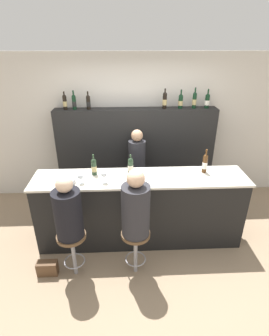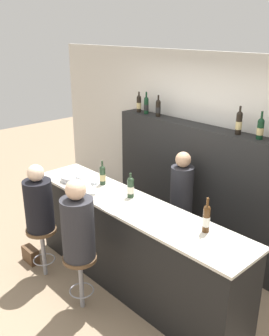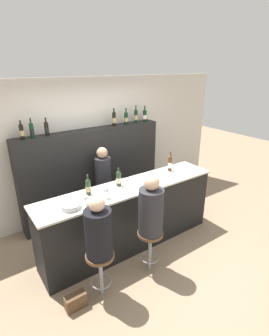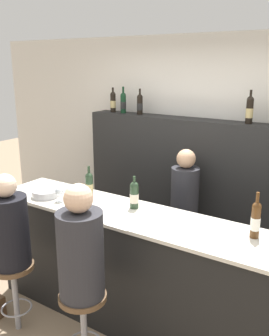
{
  "view_description": "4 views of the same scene",
  "coord_description": "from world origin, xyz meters",
  "px_view_note": "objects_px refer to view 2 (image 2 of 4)",
  "views": [
    {
      "loc": [
        -0.23,
        -2.87,
        2.77
      ],
      "look_at": [
        -0.08,
        0.35,
        1.17
      ],
      "focal_mm": 28.0,
      "sensor_mm": 36.0,
      "label": 1
    },
    {
      "loc": [
        2.71,
        -2.19,
        2.86
      ],
      "look_at": [
        0.03,
        0.31,
        1.49
      ],
      "focal_mm": 40.0,
      "sensor_mm": 36.0,
      "label": 2
    },
    {
      "loc": [
        -2.02,
        -2.7,
        2.79
      ],
      "look_at": [
        0.11,
        0.32,
        1.33
      ],
      "focal_mm": 28.0,
      "sensor_mm": 36.0,
      "label": 3
    },
    {
      "loc": [
        1.55,
        -2.15,
        2.29
      ],
      "look_at": [
        -0.08,
        0.33,
        1.45
      ],
      "focal_mm": 40.0,
      "sensor_mm": 36.0,
      "label": 4
    }
  ],
  "objects_px": {
    "wine_bottle_counter_2": "(206,218)",
    "guest_seated_right": "(78,225)",
    "handbag": "(31,255)",
    "wine_bottle_backbar_4": "(260,128)",
    "guest_seated_left": "(39,202)",
    "wine_bottle_backbar_2": "(158,108)",
    "bartender": "(181,211)",
    "wine_bottle_counter_0": "(102,175)",
    "bar_stool_left": "(42,239)",
    "metal_bowl": "(71,178)",
    "wine_bottle_backbar_1": "(146,105)",
    "wine_glass_1": "(94,184)",
    "wine_bottle_backbar_3": "(239,123)",
    "wine_bottle_counter_1": "(131,187)",
    "wine_glass_0": "(79,179)",
    "bar_stool_right": "(80,268)",
    "wine_bottle_backbar_0": "(139,104)"
  },
  "relations": [
    {
      "from": "wine_bottle_counter_2",
      "to": "guest_seated_right",
      "type": "bearing_deg",
      "value": -143.45
    },
    {
      "from": "guest_seated_right",
      "to": "handbag",
      "type": "bearing_deg",
      "value": 180.0
    },
    {
      "from": "wine_bottle_backbar_4",
      "to": "guest_seated_left",
      "type": "relative_size",
      "value": 0.38
    },
    {
      "from": "wine_bottle_backbar_2",
      "to": "bartender",
      "type": "relative_size",
      "value": 0.2
    },
    {
      "from": "wine_bottle_counter_0",
      "to": "bar_stool_left",
      "type": "xyz_separation_m",
      "value": [
        -0.24,
        -0.75,
        -0.69
      ]
    },
    {
      "from": "metal_bowl",
      "to": "guest_seated_left",
      "type": "height_order",
      "value": "guest_seated_left"
    },
    {
      "from": "wine_bottle_counter_0",
      "to": "wine_bottle_backbar_1",
      "type": "distance_m",
      "value": 1.34
    },
    {
      "from": "wine_glass_1",
      "to": "guest_seated_left",
      "type": "relative_size",
      "value": 0.21
    },
    {
      "from": "wine_bottle_backbar_3",
      "to": "guest_seated_right",
      "type": "height_order",
      "value": "wine_bottle_backbar_3"
    },
    {
      "from": "wine_bottle_counter_1",
      "to": "metal_bowl",
      "type": "distance_m",
      "value": 0.89
    },
    {
      "from": "wine_bottle_backbar_1",
      "to": "wine_bottle_backbar_4",
      "type": "bearing_deg",
      "value": 0.0
    },
    {
      "from": "wine_glass_0",
      "to": "bar_stool_right",
      "type": "height_order",
      "value": "wine_glass_0"
    },
    {
      "from": "guest_seated_right",
      "to": "wine_glass_1",
      "type": "bearing_deg",
      "value": 127.52
    },
    {
      "from": "wine_bottle_backbar_2",
      "to": "guest_seated_right",
      "type": "height_order",
      "value": "wine_bottle_backbar_2"
    },
    {
      "from": "metal_bowl",
      "to": "wine_glass_0",
      "type": "bearing_deg",
      "value": -5.45
    },
    {
      "from": "wine_bottle_backbar_0",
      "to": "bar_stool_right",
      "type": "relative_size",
      "value": 0.46
    },
    {
      "from": "metal_bowl",
      "to": "wine_glass_1",
      "type": "bearing_deg",
      "value": -2.2
    },
    {
      "from": "wine_bottle_counter_1",
      "to": "guest_seated_right",
      "type": "distance_m",
      "value": 0.77
    },
    {
      "from": "handbag",
      "to": "wine_glass_0",
      "type": "bearing_deg",
      "value": 48.26
    },
    {
      "from": "wine_bottle_backbar_2",
      "to": "wine_bottle_backbar_4",
      "type": "height_order",
      "value": "wine_bottle_backbar_4"
    },
    {
      "from": "wine_bottle_backbar_0",
      "to": "wine_bottle_backbar_3",
      "type": "xyz_separation_m",
      "value": [
        1.65,
        0.0,
        0.01
      ]
    },
    {
      "from": "bar_stool_right",
      "to": "wine_bottle_counter_0",
      "type": "bearing_deg",
      "value": 125.77
    },
    {
      "from": "wine_bottle_backbar_2",
      "to": "handbag",
      "type": "bearing_deg",
      "value": -103.74
    },
    {
      "from": "wine_bottle_backbar_1",
      "to": "wine_bottle_backbar_2",
      "type": "height_order",
      "value": "wine_bottle_backbar_1"
    },
    {
      "from": "guest_seated_right",
      "to": "wine_bottle_counter_2",
      "type": "bearing_deg",
      "value": 36.55
    },
    {
      "from": "wine_bottle_counter_0",
      "to": "guest_seated_left",
      "type": "bearing_deg",
      "value": -108.12
    },
    {
      "from": "wine_bottle_counter_1",
      "to": "wine_glass_1",
      "type": "relative_size",
      "value": 1.74
    },
    {
      "from": "wine_glass_0",
      "to": "handbag",
      "type": "relative_size",
      "value": 0.53
    },
    {
      "from": "wine_glass_1",
      "to": "wine_bottle_backbar_3",
      "type": "bearing_deg",
      "value": 54.48
    },
    {
      "from": "wine_bottle_backbar_0",
      "to": "wine_bottle_backbar_2",
      "type": "xyz_separation_m",
      "value": [
        0.38,
        0.0,
        -0.01
      ]
    },
    {
      "from": "metal_bowl",
      "to": "guest_seated_right",
      "type": "bearing_deg",
      "value": -30.47
    },
    {
      "from": "wine_glass_1",
      "to": "guest_seated_right",
      "type": "xyz_separation_m",
      "value": [
        0.39,
        -0.51,
        -0.18
      ]
    },
    {
      "from": "wine_bottle_backbar_1",
      "to": "wine_bottle_counter_2",
      "type": "bearing_deg",
      "value": -29.95
    },
    {
      "from": "wine_bottle_counter_0",
      "to": "guest_seated_left",
      "type": "height_order",
      "value": "guest_seated_left"
    },
    {
      "from": "bar_stool_left",
      "to": "guest_seated_right",
      "type": "relative_size",
      "value": 0.74
    },
    {
      "from": "wine_bottle_backbar_1",
      "to": "guest_seated_right",
      "type": "height_order",
      "value": "wine_bottle_backbar_1"
    },
    {
      "from": "wine_bottle_backbar_4",
      "to": "bar_stool_right",
      "type": "bearing_deg",
      "value": -114.44
    },
    {
      "from": "metal_bowl",
      "to": "handbag",
      "type": "height_order",
      "value": "metal_bowl"
    },
    {
      "from": "wine_bottle_backbar_1",
      "to": "wine_bottle_backbar_4",
      "type": "distance_m",
      "value": 1.77
    },
    {
      "from": "wine_bottle_counter_1",
      "to": "handbag",
      "type": "height_order",
      "value": "wine_bottle_counter_1"
    },
    {
      "from": "handbag",
      "to": "wine_bottle_backbar_1",
      "type": "bearing_deg",
      "value": 83.2
    },
    {
      "from": "wine_bottle_counter_2",
      "to": "metal_bowl",
      "type": "distance_m",
      "value": 1.92
    },
    {
      "from": "wine_bottle_backbar_2",
      "to": "wine_bottle_backbar_0",
      "type": "bearing_deg",
      "value": -180.0
    },
    {
      "from": "metal_bowl",
      "to": "bar_stool_left",
      "type": "xyz_separation_m",
      "value": [
        0.11,
        -0.53,
        -0.6
      ]
    },
    {
      "from": "wine_bottle_counter_0",
      "to": "wine_bottle_counter_2",
      "type": "height_order",
      "value": "wine_bottle_counter_2"
    },
    {
      "from": "wine_bottle_backbar_4",
      "to": "wine_glass_0",
      "type": "relative_size",
      "value": 2.22
    },
    {
      "from": "wine_bottle_backbar_3",
      "to": "metal_bowl",
      "type": "xyz_separation_m",
      "value": [
        -1.47,
        -1.33,
        -0.75
      ]
    },
    {
      "from": "wine_bottle_backbar_1",
      "to": "handbag",
      "type": "bearing_deg",
      "value": -96.8
    },
    {
      "from": "wine_bottle_backbar_1",
      "to": "wine_bottle_backbar_2",
      "type": "xyz_separation_m",
      "value": [
        0.23,
        0.0,
        -0.0
      ]
    },
    {
      "from": "wine_bottle_backbar_2",
      "to": "handbag",
      "type": "height_order",
      "value": "wine_bottle_backbar_2"
    }
  ]
}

